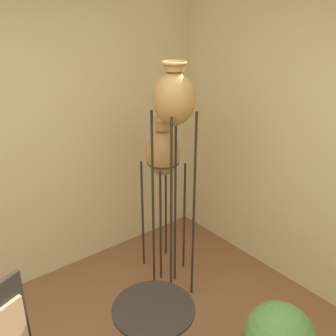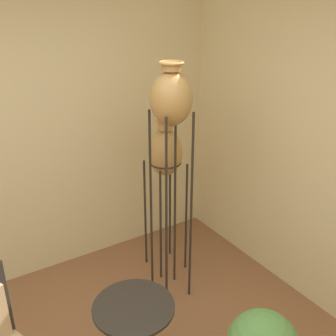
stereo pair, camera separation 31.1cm
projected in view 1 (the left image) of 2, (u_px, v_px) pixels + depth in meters
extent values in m
cylinder|color=#28231E|center=(171.00, 220.00, 3.01)|extent=(0.02, 0.02, 1.64)
cylinder|color=#28231E|center=(194.00, 211.00, 3.15)|extent=(0.02, 0.02, 1.64)
cylinder|color=#28231E|center=(153.00, 209.00, 3.18)|extent=(0.02, 0.02, 1.64)
cylinder|color=#28231E|center=(175.00, 200.00, 3.32)|extent=(0.02, 0.02, 1.64)
torus|color=#28231E|center=(174.00, 111.00, 2.85)|extent=(0.24, 0.24, 0.02)
ellipsoid|color=#B28447|center=(174.00, 99.00, 2.81)|extent=(0.31, 0.31, 0.39)
cylinder|color=#B28447|center=(174.00, 67.00, 2.73)|extent=(0.14, 0.14, 0.05)
torus|color=#B28447|center=(174.00, 63.00, 2.72)|extent=(0.18, 0.18, 0.02)
cylinder|color=#28231E|center=(161.00, 228.00, 3.45)|extent=(0.02, 0.02, 1.08)
cylinder|color=#28231E|center=(184.00, 218.00, 3.60)|extent=(0.02, 0.02, 1.08)
cylinder|color=#28231E|center=(143.00, 215.00, 3.64)|extent=(0.02, 0.02, 1.08)
cylinder|color=#28231E|center=(166.00, 207.00, 3.80)|extent=(0.02, 0.02, 1.08)
torus|color=#28231E|center=(163.00, 163.00, 3.41)|extent=(0.28, 0.28, 0.02)
ellipsoid|color=#B28447|center=(163.00, 153.00, 3.38)|extent=(0.30, 0.30, 0.41)
cylinder|color=#B28447|center=(163.00, 124.00, 3.28)|extent=(0.13, 0.13, 0.09)
torus|color=#B28447|center=(163.00, 119.00, 3.26)|extent=(0.17, 0.17, 0.02)
cylinder|color=#28231E|center=(154.00, 309.00, 2.33)|extent=(0.50, 0.50, 0.02)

